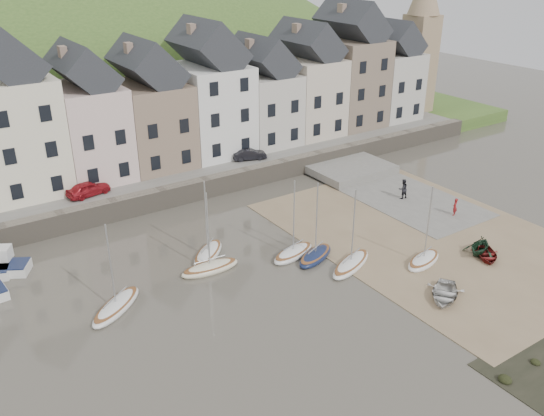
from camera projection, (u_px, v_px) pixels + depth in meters
ground at (319, 276)px, 40.30m from camera, size 160.00×160.00×0.00m
quay_land at (143, 146)px, 64.12m from camera, size 90.00×30.00×1.50m
quay_street at (188, 170)px, 55.11m from camera, size 70.00×7.00×0.10m
seawall at (206, 187)px, 52.74m from camera, size 70.00×1.20×1.80m
beach at (427, 236)px, 45.87m from camera, size 18.00×26.00×0.06m
slipway at (392, 192)px, 53.91m from camera, size 8.00×18.00×0.12m
hillside at (56, 218)px, 90.52m from camera, size 134.40×84.00×84.00m
townhouse_terrace at (185, 101)px, 56.23m from camera, size 61.05×8.00×13.93m
church_spire at (421, 35)px, 71.29m from camera, size 4.00×4.00×18.00m
sailboat_0 at (116, 306)px, 36.47m from camera, size 4.76×4.12×6.32m
sailboat_1 at (208, 254)px, 42.71m from camera, size 4.29×4.04×6.32m
sailboat_2 at (210, 268)px, 40.83m from camera, size 4.48×1.74×6.32m
sailboat_3 at (293, 253)px, 42.79m from camera, size 4.36×2.51×6.32m
sailboat_4 at (351, 264)px, 41.33m from camera, size 5.10×3.27×6.32m
sailboat_5 at (315, 255)px, 42.44m from camera, size 4.31×3.02×6.32m
sailboat_6 at (424, 260)px, 41.80m from camera, size 4.10×2.48×6.32m
rowboat_white at (444, 294)px, 37.49m from camera, size 4.31×4.07×0.73m
rowboat_green at (480, 246)px, 42.76m from camera, size 3.31×3.07×1.42m
rowboat_red at (487, 255)px, 42.36m from camera, size 3.38×3.46×0.59m
person_red at (455, 207)px, 48.85m from camera, size 0.67×0.60×1.55m
person_dark at (403, 189)px, 52.03m from camera, size 1.00×0.83×1.86m
car_left at (88, 189)px, 49.03m from camera, size 3.95×2.17×1.27m
car_right at (250, 154)px, 57.32m from camera, size 3.58×2.21×1.11m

